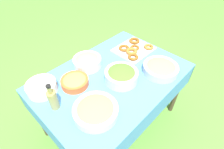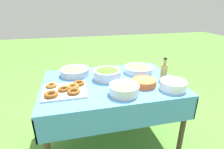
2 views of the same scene
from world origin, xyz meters
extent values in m
plane|color=#568C38|center=(0.00, 0.00, 0.00)|extent=(14.00, 14.00, 0.00)
cube|color=#4C8CD1|center=(0.00, 0.00, 0.72)|extent=(1.37, 0.94, 0.02)
cube|color=#4C8CD1|center=(0.00, -0.46, 0.60)|extent=(1.37, 0.01, 0.22)
cube|color=#4C8CD1|center=(0.00, 0.46, 0.60)|extent=(1.37, 0.01, 0.22)
cube|color=#4C8CD1|center=(-0.68, 0.00, 0.60)|extent=(0.01, 0.94, 0.22)
cube|color=#4C8CD1|center=(0.68, 0.00, 0.60)|extent=(0.01, 0.94, 0.22)
cylinder|color=#473828|center=(0.62, -0.41, 0.35)|extent=(0.05, 0.05, 0.71)
cylinder|color=#473828|center=(-0.62, 0.41, 0.35)|extent=(0.05, 0.05, 0.71)
cylinder|color=#473828|center=(0.62, 0.41, 0.35)|extent=(0.05, 0.05, 0.71)
cylinder|color=silver|center=(0.02, -0.09, 0.78)|extent=(0.29, 0.29, 0.10)
ellipsoid|color=#51892D|center=(0.02, -0.09, 0.82)|extent=(0.25, 0.25, 0.07)
cylinder|color=silver|center=(-0.06, 0.28, 0.78)|extent=(0.27, 0.27, 0.09)
ellipsoid|color=tan|center=(-0.06, 0.28, 0.81)|extent=(0.23, 0.23, 0.07)
cube|color=silver|center=(0.46, 0.12, 0.74)|extent=(0.39, 0.33, 0.02)
torus|color=brown|center=(0.47, 0.12, 0.76)|extent=(0.10, 0.10, 0.02)
torus|color=brown|center=(0.38, 0.19, 0.76)|extent=(0.15, 0.15, 0.03)
torus|color=brown|center=(0.32, 0.03, 0.76)|extent=(0.14, 0.14, 0.03)
torus|color=brown|center=(0.57, 0.20, 0.77)|extent=(0.16, 0.16, 0.03)
torus|color=#A36628|center=(0.38, 0.09, 0.77)|extent=(0.16, 0.16, 0.03)
torus|color=#A36628|center=(0.58, 0.02, 0.76)|extent=(0.15, 0.15, 0.03)
cylinder|color=white|center=(-0.53, 0.29, 0.74)|extent=(0.24, 0.24, 0.01)
cylinder|color=white|center=(-0.53, 0.29, 0.75)|extent=(0.24, 0.24, 0.01)
cylinder|color=white|center=(-0.53, 0.29, 0.76)|extent=(0.24, 0.24, 0.01)
cylinder|color=white|center=(-0.53, 0.29, 0.78)|extent=(0.24, 0.24, 0.01)
cylinder|color=white|center=(-0.53, 0.29, 0.79)|extent=(0.24, 0.24, 0.01)
cylinder|color=white|center=(-0.53, 0.29, 0.80)|extent=(0.24, 0.24, 0.01)
cylinder|color=white|center=(-0.53, 0.29, 0.81)|extent=(0.24, 0.24, 0.01)
cylinder|color=#998E4C|center=(-0.55, 0.08, 0.82)|extent=(0.07, 0.07, 0.17)
cylinder|color=#998E4C|center=(-0.55, 0.08, 0.93)|extent=(0.03, 0.03, 0.06)
cylinder|color=black|center=(-0.55, 0.08, 0.97)|extent=(0.04, 0.04, 0.01)
cylinder|color=#B2B7BC|center=(0.35, -0.27, 0.77)|extent=(0.32, 0.32, 0.07)
ellipsoid|color=tan|center=(0.35, -0.27, 0.79)|extent=(0.28, 0.28, 0.07)
cylinder|color=silver|center=(-0.38, -0.19, 0.77)|extent=(0.33, 0.33, 0.07)
ellipsoid|color=#ADCC59|center=(-0.38, -0.19, 0.79)|extent=(0.29, 0.29, 0.06)
cylinder|color=#E05B28|center=(-0.30, 0.16, 0.76)|extent=(0.23, 0.23, 0.06)
ellipsoid|color=olive|center=(-0.30, 0.16, 0.78)|extent=(0.21, 0.21, 0.06)
camera|label=1|loc=(-0.83, -0.79, 1.82)|focal=28.00mm
camera|label=2|loc=(0.36, 1.59, 1.48)|focal=28.00mm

